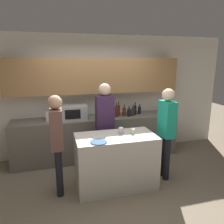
% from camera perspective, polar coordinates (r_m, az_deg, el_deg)
% --- Properties ---
extents(ground_plane, '(14.00, 14.00, 0.00)m').
position_cam_1_polar(ground_plane, '(3.93, 0.54, -19.93)').
color(ground_plane, '#7F705B').
extents(back_wall, '(6.40, 0.40, 2.70)m').
position_cam_1_polar(back_wall, '(4.93, -4.64, 6.20)').
color(back_wall, silver).
rests_on(back_wall, ground_plane).
extents(back_counter, '(3.60, 0.62, 0.93)m').
position_cam_1_polar(back_counter, '(4.93, -3.82, -6.63)').
color(back_counter, '#6B665B').
rests_on(back_counter, ground_plane).
extents(kitchen_island, '(1.34, 0.71, 0.93)m').
position_cam_1_polar(kitchen_island, '(3.85, 0.99, -12.71)').
color(kitchen_island, beige).
rests_on(kitchen_island, ground_plane).
extents(microwave, '(0.52, 0.39, 0.30)m').
position_cam_1_polar(microwave, '(4.67, -9.81, -0.02)').
color(microwave, '#B7BABC').
rests_on(microwave, back_counter).
extents(toaster, '(0.26, 0.16, 0.18)m').
position_cam_1_polar(toaster, '(4.67, -15.30, -1.07)').
color(toaster, silver).
rests_on(toaster, back_counter).
extents(potted_plant, '(0.14, 0.14, 0.39)m').
position_cam_1_polar(potted_plant, '(5.26, 13.26, 1.87)').
color(potted_plant, brown).
rests_on(potted_plant, back_counter).
extents(bottle_0, '(0.06, 0.06, 0.28)m').
position_cam_1_polar(bottle_0, '(4.76, -0.08, -0.11)').
color(bottle_0, black).
rests_on(bottle_0, back_counter).
extents(bottle_1, '(0.08, 0.08, 0.31)m').
position_cam_1_polar(bottle_1, '(4.78, 1.11, 0.11)').
color(bottle_1, maroon).
rests_on(bottle_1, back_counter).
extents(bottle_2, '(0.07, 0.07, 0.32)m').
position_cam_1_polar(bottle_2, '(4.91, 1.70, 0.51)').
color(bottle_2, '#472814').
rests_on(bottle_2, back_counter).
extents(bottle_3, '(0.08, 0.08, 0.26)m').
position_cam_1_polar(bottle_3, '(4.87, 3.20, 0.09)').
color(bottle_3, '#472814').
rests_on(bottle_3, back_counter).
extents(bottle_4, '(0.09, 0.09, 0.23)m').
position_cam_1_polar(bottle_4, '(4.87, 4.48, -0.10)').
color(bottle_4, black).
rests_on(bottle_4, back_counter).
extents(bottle_5, '(0.07, 0.07, 0.25)m').
position_cam_1_polar(bottle_5, '(4.92, 5.50, 0.14)').
color(bottle_5, '#472814').
rests_on(bottle_5, back_counter).
extents(bottle_6, '(0.06, 0.06, 0.28)m').
position_cam_1_polar(bottle_6, '(5.02, 6.06, 0.55)').
color(bottle_6, black).
rests_on(bottle_6, back_counter).
extents(bottle_7, '(0.07, 0.07, 0.23)m').
position_cam_1_polar(bottle_7, '(5.09, 7.19, 0.49)').
color(bottle_7, black).
rests_on(bottle_7, back_counter).
extents(plate_on_island, '(0.26, 0.26, 0.01)m').
position_cam_1_polar(plate_on_island, '(3.38, -3.51, -7.83)').
color(plate_on_island, '#2D5684').
rests_on(plate_on_island, kitchen_island).
extents(cup_0, '(0.09, 0.09, 0.11)m').
position_cam_1_polar(cup_0, '(3.76, 2.35, -4.86)').
color(cup_0, '#C2AAAF').
rests_on(cup_0, kitchen_island).
extents(cup_1, '(0.07, 0.07, 0.08)m').
position_cam_1_polar(cup_1, '(3.77, 5.47, -5.02)').
color(cup_1, beige).
rests_on(cup_1, kitchen_island).
extents(person_left, '(0.22, 0.35, 1.65)m').
position_cam_1_polar(person_left, '(3.55, -14.15, -6.43)').
color(person_left, black).
rests_on(person_left, ground_plane).
extents(person_center, '(0.22, 0.35, 1.68)m').
position_cam_1_polar(person_center, '(4.03, 14.04, -3.64)').
color(person_center, black).
rests_on(person_center, ground_plane).
extents(person_right, '(0.35, 0.23, 1.74)m').
position_cam_1_polar(person_right, '(4.18, -1.89, -2.01)').
color(person_right, black).
rests_on(person_right, ground_plane).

